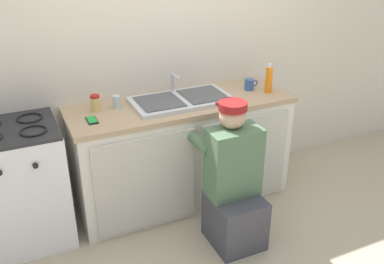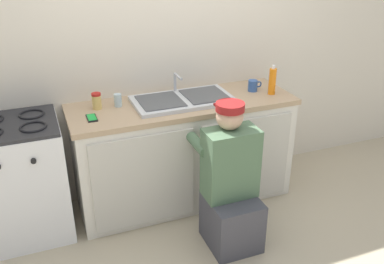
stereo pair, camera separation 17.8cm
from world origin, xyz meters
TOP-DOWN VIEW (x-y plane):
  - ground_plane at (0.00, 0.00)m, footprint 12.00×12.00m
  - back_wall at (0.00, 0.65)m, footprint 6.00×0.10m
  - counter_cabinet at (0.00, 0.29)m, footprint 1.80×0.62m
  - countertop at (0.00, 0.30)m, footprint 1.84×0.62m
  - sink_double_basin at (0.00, 0.30)m, footprint 0.80×0.44m
  - stove_range at (-1.29, 0.30)m, footprint 0.63×0.62m
  - plumber_person at (0.12, -0.38)m, footprint 0.42×0.61m
  - condiment_jar at (-0.67, 0.40)m, footprint 0.07×0.07m
  - coffee_mug at (0.65, 0.32)m, footprint 0.13×0.08m
  - cell_phone at (-0.74, 0.23)m, footprint 0.07×0.14m
  - soap_bottle_orange at (0.76, 0.20)m, footprint 0.06×0.06m
  - water_glass at (-0.51, 0.39)m, footprint 0.06×0.06m

SIDE VIEW (x-z plane):
  - ground_plane at x=0.00m, z-range 0.00..0.00m
  - counter_cabinet at x=0.00m, z-range 0.00..0.86m
  - plumber_person at x=0.12m, z-range -0.09..1.01m
  - stove_range at x=-1.29m, z-range 0.00..0.93m
  - countertop at x=0.00m, z-range 0.86..0.91m
  - cell_phone at x=-0.74m, z-range 0.91..0.92m
  - sink_double_basin at x=0.00m, z-range 0.83..1.02m
  - coffee_mug at x=0.65m, z-range 0.91..1.00m
  - water_glass at x=-0.51m, z-range 0.91..1.01m
  - condiment_jar at x=-0.67m, z-range 0.91..1.03m
  - soap_bottle_orange at x=0.76m, z-range 0.89..1.14m
  - back_wall at x=0.00m, z-range 0.00..2.50m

